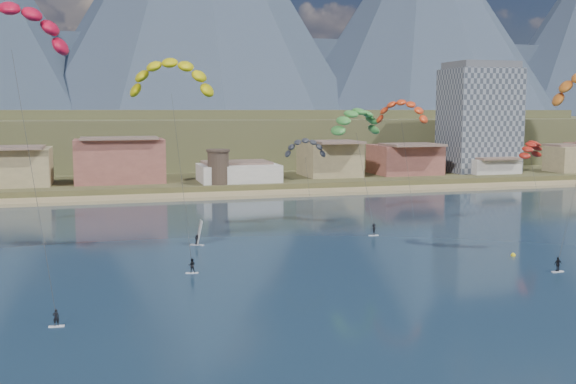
{
  "coord_description": "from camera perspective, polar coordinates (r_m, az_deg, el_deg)",
  "views": [
    {
      "loc": [
        -22.2,
        -48.09,
        20.26
      ],
      "look_at": [
        0.0,
        32.0,
        10.0
      ],
      "focal_mm": 41.84,
      "sensor_mm": 36.0,
      "label": 1
    }
  ],
  "objects": [
    {
      "name": "distant_kite_red",
      "position": [
        132.7,
        19.96,
        3.65
      ],
      "size": [
        7.62,
        7.25,
        16.15
      ],
      "color": "#262626",
      "rests_on": "ground"
    },
    {
      "name": "windsurfer",
      "position": [
        101.65,
        -7.68,
        -3.84
      ],
      "size": [
        2.38,
        2.35,
        3.76
      ],
      "color": "silver",
      "rests_on": "ground"
    },
    {
      "name": "kitesurfer_yellow",
      "position": [
        95.1,
        -9.91,
        9.99
      ],
      "size": [
        12.88,
        16.97,
        29.02
      ],
      "color": "silver",
      "rests_on": "ground"
    },
    {
      "name": "mountain_ridge",
      "position": [
        881.41,
        -15.38,
        15.27
      ],
      "size": [
        2060.0,
        480.0,
        400.0
      ],
      "color": "#303C50",
      "rests_on": "ground"
    },
    {
      "name": "land",
      "position": [
        608.83,
        -13.45,
        4.94
      ],
      "size": [
        2200.0,
        900.0,
        4.0
      ],
      "color": "brown",
      "rests_on": "ground"
    },
    {
      "name": "buoy",
      "position": [
        98.65,
        18.59,
        -5.12
      ],
      "size": [
        0.66,
        0.66,
        0.66
      ],
      "color": "yellow",
      "rests_on": "ground"
    },
    {
      "name": "apartment_tower",
      "position": [
        206.17,
        15.93,
        6.09
      ],
      "size": [
        20.0,
        16.0,
        32.0
      ],
      "color": "gray",
      "rests_on": "ground"
    },
    {
      "name": "watchtower",
      "position": [
        164.94,
        -5.95,
        2.17
      ],
      "size": [
        5.82,
        5.82,
        8.6
      ],
      "color": "#47382D",
      "rests_on": "ground"
    },
    {
      "name": "town",
      "position": [
        171.45,
        -21.43,
        2.45
      ],
      "size": [
        400.0,
        24.0,
        12.0
      ],
      "color": "beige",
      "rests_on": "ground"
    },
    {
      "name": "distant_kite_dark",
      "position": [
        116.52,
        1.48,
        4.05
      ],
      "size": [
        7.92,
        6.35,
        16.9
      ],
      "color": "#262626",
      "rests_on": "ground"
    },
    {
      "name": "distant_kite_orange",
      "position": [
        119.05,
        9.64,
        7.08
      ],
      "size": [
        9.67,
        8.5,
        23.37
      ],
      "color": "#262626",
      "rests_on": "ground"
    },
    {
      "name": "foothills",
      "position": [
        284.3,
        -6.48,
        4.74
      ],
      "size": [
        940.0,
        210.0,
        18.0
      ],
      "color": "brown",
      "rests_on": "ground"
    },
    {
      "name": "ground",
      "position": [
        56.7,
        8.94,
        -13.98
      ],
      "size": [
        2400.0,
        2400.0,
        0.0
      ],
      "primitive_type": "plane",
      "color": "black",
      "rests_on": "ground"
    },
    {
      "name": "beach",
      "position": [
        156.96,
        -7.24,
        -0.34
      ],
      "size": [
        2200.0,
        12.0,
        0.9
      ],
      "color": "tan",
      "rests_on": "ground"
    },
    {
      "name": "kitesurfer_red",
      "position": [
        75.32,
        -22.54,
        13.3
      ],
      "size": [
        12.1,
        13.18,
        32.14
      ],
      "color": "silver",
      "rests_on": "ground"
    },
    {
      "name": "kitesurfer_green",
      "position": [
        118.4,
        5.85,
        6.25
      ],
      "size": [
        11.34,
        15.73,
        22.2
      ],
      "color": "silver",
      "rests_on": "ground"
    }
  ]
}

